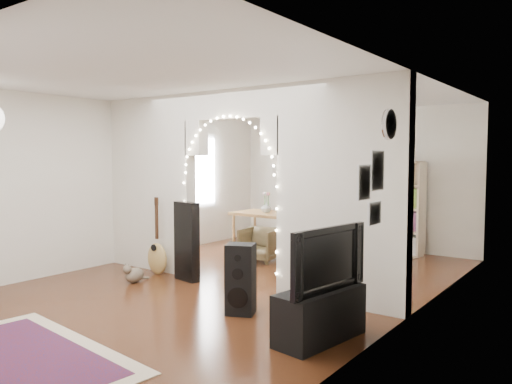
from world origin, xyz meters
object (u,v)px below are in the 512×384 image
Objects in this scene: bookcase at (378,206)px; dining_chair_left at (261,244)px; acoustic_guitar at (157,246)px; dining_chair_right at (352,238)px; media_console at (320,315)px; dining_table at (266,216)px; floor_speaker at (241,279)px.

bookcase reaches higher than dining_chair_left.
acoustic_guitar is 1.60× the size of dining_chair_right.
dining_chair_left is (-1.28, -2.00, -0.57)m from bookcase.
media_console is 0.82× the size of dining_table.
dining_chair_right is at bearing 35.84° from dining_table.
floor_speaker is 1.29× the size of dining_chair_left.
bookcase reaches higher than dining_table.
floor_speaker is 0.80× the size of media_console.
acoustic_guitar is 1.24× the size of floor_speaker.
dining_chair_left is (0.33, -0.64, -0.40)m from dining_table.
dining_chair_right is at bearing 49.72° from dining_chair_left.
dining_chair_left is at bearing -61.16° from dining_table.
floor_speaker is 0.65× the size of dining_table.
floor_speaker is at bearing -102.54° from dining_chair_right.
floor_speaker is at bearing -66.40° from dining_chair_left.
acoustic_guitar is at bearing -137.09° from dining_chair_right.
dining_chair_right is (0.98, 1.53, -0.00)m from dining_chair_left.
acoustic_guitar reaches higher than dining_table.
dining_table is 1.97× the size of dining_chair_right.
media_console is at bearing -14.50° from acoustic_guitar.
dining_chair_right is (-0.53, 4.03, -0.12)m from floor_speaker.
dining_table reaches higher than media_console.
floor_speaker is at bearing -75.44° from bookcase.
acoustic_guitar is at bearing 137.05° from floor_speaker.
dining_table is 0.82m from dining_chair_left.
dining_chair_left is at bearing -111.04° from bookcase.
acoustic_guitar is 3.46m from media_console.
floor_speaker is 1.29× the size of dining_chair_right.
dining_chair_left is (-1.51, 2.50, -0.12)m from floor_speaker.
dining_chair_left is at bearing 69.98° from acoustic_guitar.
media_console is 3.77m from dining_chair_left.
floor_speaker is 2.92m from dining_chair_left.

